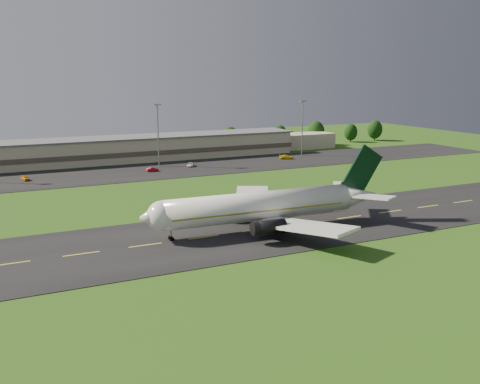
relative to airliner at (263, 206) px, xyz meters
name	(u,v)px	position (x,y,z in m)	size (l,w,h in m)	color
ground	(257,230)	(-1.33, 0.04, -4.66)	(360.00, 360.00, 0.00)	#234310
taxiway	(257,230)	(-1.33, 0.04, -4.61)	(220.00, 30.00, 0.10)	black
apron	(151,171)	(-1.33, 72.04, -4.61)	(260.00, 30.00, 0.10)	black
airliner	(263,206)	(0.00, 0.00, 0.00)	(51.30, 42.13, 15.57)	white
terminal	(149,148)	(5.07, 96.22, -0.67)	(145.00, 16.00, 8.40)	#BDAE91
light_mast_centre	(158,127)	(3.67, 80.04, 8.08)	(2.40, 1.20, 20.35)	gray
light_mast_east	(302,121)	(58.67, 80.04, 8.08)	(2.40, 1.20, 20.35)	gray
tree_line	(213,138)	(34.00, 105.99, 0.27)	(197.52, 8.63, 10.11)	black
service_vehicle_a	(25,178)	(-38.01, 72.52, -3.88)	(1.60, 3.98, 1.35)	#C97E0B
service_vehicle_b	(153,169)	(-1.18, 71.05, -3.95)	(1.30, 3.74, 1.23)	#A10A18
service_vehicle_c	(191,165)	(12.71, 74.65, -3.96)	(1.99, 4.31, 1.20)	white
service_vehicle_d	(286,157)	(49.08, 74.81, -3.84)	(2.01, 4.94, 1.44)	#E2BB0D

